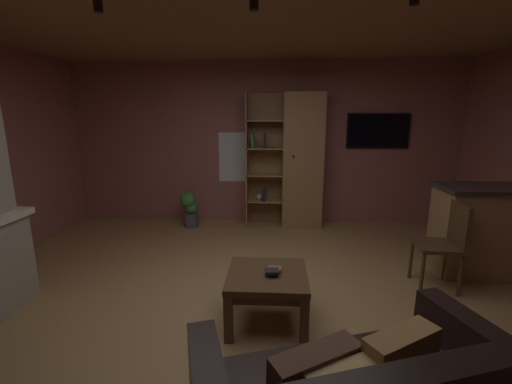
# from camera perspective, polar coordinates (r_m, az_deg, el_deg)

# --- Properties ---
(floor) EXTENTS (6.37, 5.67, 0.02)m
(floor) POSITION_cam_1_polar(r_m,az_deg,el_deg) (3.36, -0.41, -19.49)
(floor) COLOR #A37A4C
(floor) RESTS_ON ground
(wall_back) EXTENTS (6.49, 0.06, 2.66)m
(wall_back) POSITION_cam_1_polar(r_m,az_deg,el_deg) (5.73, 1.40, 8.12)
(wall_back) COLOR #9E5B56
(wall_back) RESTS_ON ground
(window_pane_back) EXTENTS (0.55, 0.01, 0.82)m
(window_pane_back) POSITION_cam_1_polar(r_m,az_deg,el_deg) (5.75, -3.52, 5.86)
(window_pane_back) COLOR white
(bookshelf_cabinet) EXTENTS (1.22, 0.41, 2.14)m
(bookshelf_cabinet) POSITION_cam_1_polar(r_m,az_deg,el_deg) (5.49, 6.98, 5.01)
(bookshelf_cabinet) COLOR #997047
(bookshelf_cabinet) RESTS_ON ground
(kitchen_bar_counter) EXTENTS (1.40, 0.61, 1.02)m
(kitchen_bar_counter) POSITION_cam_1_polar(r_m,az_deg,el_deg) (4.76, 35.70, -5.24)
(kitchen_bar_counter) COLOR #997047
(kitchen_bar_counter) RESTS_ON ground
(coffee_table) EXTENTS (0.68, 0.66, 0.46)m
(coffee_table) POSITION_cam_1_polar(r_m,az_deg,el_deg) (3.03, 1.89, -14.99)
(coffee_table) COLOR #4C331E
(coffee_table) RESTS_ON ground
(table_book_0) EXTENTS (0.13, 0.11, 0.03)m
(table_book_0) POSITION_cam_1_polar(r_m,az_deg,el_deg) (3.03, 3.11, -12.82)
(table_book_0) COLOR brown
(table_book_0) RESTS_ON coffee_table
(table_book_1) EXTENTS (0.13, 0.11, 0.02)m
(table_book_1) POSITION_cam_1_polar(r_m,az_deg,el_deg) (2.93, 2.70, -13.19)
(table_book_1) COLOR black
(table_book_1) RESTS_ON coffee_table
(dining_chair) EXTENTS (0.45, 0.45, 0.92)m
(dining_chair) POSITION_cam_1_polar(r_m,az_deg,el_deg) (4.04, 29.31, -7.03)
(dining_chair) COLOR #4C331E
(dining_chair) RESTS_ON ground
(potted_floor_plant) EXTENTS (0.29, 0.26, 0.57)m
(potted_floor_plant) POSITION_cam_1_polar(r_m,az_deg,el_deg) (5.67, -11.09, -2.71)
(potted_floor_plant) COLOR #4C4C51
(potted_floor_plant) RESTS_ON ground
(wall_mounted_tv) EXTENTS (0.99, 0.06, 0.55)m
(wall_mounted_tv) POSITION_cam_1_polar(r_m,az_deg,el_deg) (5.88, 19.80, 9.66)
(wall_mounted_tv) COLOR black
(track_light_spot_1) EXTENTS (0.07, 0.07, 0.09)m
(track_light_spot_1) POSITION_cam_1_polar(r_m,az_deg,el_deg) (3.14, -25.02, 26.53)
(track_light_spot_1) COLOR black
(track_light_spot_2) EXTENTS (0.07, 0.07, 0.09)m
(track_light_spot_2) POSITION_cam_1_polar(r_m,az_deg,el_deg) (2.87, -0.34, 29.07)
(track_light_spot_2) COLOR black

